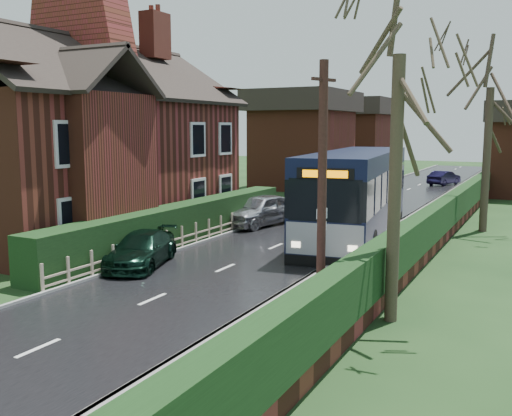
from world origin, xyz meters
The scene contains 18 objects.
ground centered at (0.00, 0.00, 0.00)m, with size 140.00×140.00×0.00m, color #28461E.
road centered at (0.00, 10.00, 0.01)m, with size 6.00×100.00×0.02m, color black.
pavement centered at (4.25, 10.00, 0.07)m, with size 2.50×100.00×0.14m, color slate.
kerb_right centered at (3.05, 10.00, 0.07)m, with size 0.12×100.00×0.14m, color gray.
kerb_left centered at (-3.05, 10.00, 0.05)m, with size 0.12×100.00×0.10m, color gray.
front_hedge centered at (-3.90, 5.00, 0.80)m, with size 1.20×16.00×1.60m, color black.
picket_fence centered at (-3.15, 5.00, 0.45)m, with size 0.10×16.00×0.90m, color tan, non-canonical shape.
right_wall_hedge centered at (5.80, 10.00, 1.02)m, with size 0.60×50.00×1.80m.
brick_house centered at (-8.73, 4.78, 4.38)m, with size 9.30×14.60×10.30m.
bus centered at (2.21, 9.52, 1.85)m, with size 4.36×12.54×3.73m.
car_silver centered at (-2.80, 10.18, 0.77)m, with size 1.82×4.53×1.54m, color #B8B8BD.
car_green centered at (-2.75, 1.00, 0.58)m, with size 1.64×4.03×1.17m, color black.
car_distant centered at (1.83, 34.80, 0.60)m, with size 1.26×3.61×1.19m, color black.
bus_stop_sign centered at (4.00, 0.57, 1.68)m, with size 0.20×0.37×2.54m.
telegraph_pole centered at (4.80, -1.57, 3.19)m, with size 0.34×0.79×6.31m.
tree_right_near centered at (6.32, -0.65, 6.88)m, with size 4.27×4.27×9.21m.
tree_right_far centered at (7.02, 13.50, 6.97)m, with size 4.83×4.83×9.33m.
tree_house_side centered at (-10.41, 14.68, 6.65)m, with size 3.92×3.92×8.91m.
Camera 1 is at (9.60, -14.30, 4.76)m, focal length 40.00 mm.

